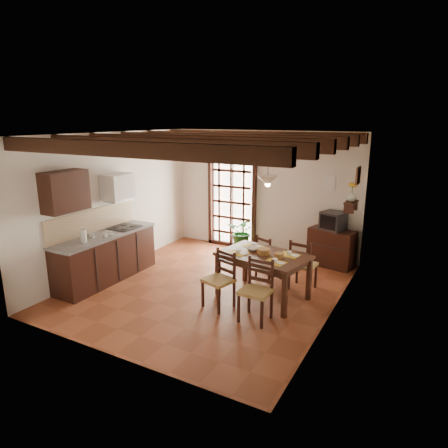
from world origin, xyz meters
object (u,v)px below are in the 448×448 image
Objects in this scene: chair_far_left at (268,265)px; dining_table at (263,260)px; potted_plant at (242,230)px; chair_near_right at (256,302)px; chair_far_right at (302,274)px; pendant_lamp at (268,179)px; chair_near_left at (219,290)px; sideboard at (331,248)px; kitchen_counter at (106,256)px; crt_tv at (333,221)px.

dining_table is at bearing 127.45° from chair_far_left.
potted_plant is (-1.34, 1.92, -0.13)m from dining_table.
chair_far_right is at bearing 80.59° from chair_near_right.
potted_plant is at bearing 126.25° from pendant_lamp.
chair_near_left is 1.51m from chair_far_left.
chair_near_left reaches higher than sideboard.
pendant_lamp is at bearing 73.37° from chair_near_left.
dining_table is 1.38m from pendant_lamp.
dining_table is at bearing 59.26° from chair_far_right.
chair_far_left is 1.59m from sideboard.
pendant_lamp is at bearing 54.82° from chair_far_right.
kitchen_counter is at bearing 27.20° from chair_far_right.
chair_near_right is 1.69m from chair_far_left.
crt_tv reaches higher than chair_near_left.
kitchen_counter reaches higher than chair_near_right.
crt_tv reaches higher than chair_far_right.
chair_near_left is 1.68m from chair_far_right.
chair_near_left is at bearing 101.43° from chair_far_left.
chair_far_right is 1.01× the size of sideboard.
dining_table is at bearing 13.30° from kitchen_counter.
kitchen_counter reaches higher than chair_far_left.
chair_far_right is (0.27, 1.49, -0.01)m from chair_near_right.
kitchen_counter is at bearing -130.67° from sideboard.
potted_plant reaches higher than chair_near_left.
chair_near_right reaches higher than sideboard.
kitchen_counter is 3.76m from chair_far_right.
chair_far_left reaches higher than sideboard.
dining_table is 1.66× the size of chair_near_right.
kitchen_counter is 3.49m from pendant_lamp.
sideboard is at bearing 71.79° from pendant_lamp.
pendant_lamp reaches higher than crt_tv.
dining_table is at bearing -90.00° from pendant_lamp.
potted_plant is at bearing 123.70° from chair_near_left.
kitchen_counter is 2.36× the size of chair_far_right.
chair_far_left is 0.74m from chair_far_right.
dining_table is 2.24m from sideboard.
crt_tv is 2.05m from potted_plant.
chair_near_right is 1.10× the size of chair_far_left.
crt_tv reaches higher than dining_table.
chair_near_right reaches higher than chair_far_right.
kitchen_counter is 2.50m from chair_near_left.
chair_near_right is 1.03× the size of chair_far_right.
kitchen_counter reaches higher than chair_near_left.
crt_tv is 2.38m from pendant_lamp.
chair_far_left is 1.59m from potted_plant.
pendant_lamp is at bearing 15.11° from kitchen_counter.
kitchen_counter is 4.62m from sideboard.
dining_table is 0.94m from chair_far_left.
sideboard is at bearing -103.07° from chair_far_left.
chair_near_left is at bearing 59.34° from chair_far_right.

